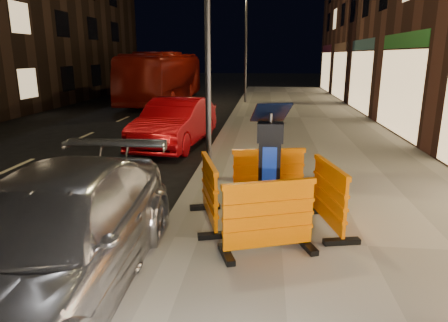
# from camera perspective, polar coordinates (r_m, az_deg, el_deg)

# --- Properties ---
(ground_plane) EXTENTS (120.00, 120.00, 0.00)m
(ground_plane) POSITION_cam_1_polar(r_m,az_deg,el_deg) (6.33, -8.36, -11.83)
(ground_plane) COLOR black
(ground_plane) RESTS_ON ground
(sidewalk) EXTENTS (6.00, 60.00, 0.15)m
(sidewalk) POSITION_cam_1_polar(r_m,az_deg,el_deg) (6.30, 19.74, -11.96)
(sidewalk) COLOR gray
(sidewalk) RESTS_ON ground
(kerb) EXTENTS (0.30, 60.00, 0.15)m
(kerb) POSITION_cam_1_polar(r_m,az_deg,el_deg) (6.30, -8.39, -11.22)
(kerb) COLOR slate
(kerb) RESTS_ON ground
(parking_kiosk) EXTENTS (0.72, 0.72, 1.88)m
(parking_kiosk) POSITION_cam_1_polar(r_m,az_deg,el_deg) (6.31, 6.47, -1.19)
(parking_kiosk) COLOR black
(parking_kiosk) RESTS_ON sidewalk
(barrier_front) EXTENTS (1.45, 0.97, 1.05)m
(barrier_front) POSITION_cam_1_polar(r_m,az_deg,el_deg) (5.55, 6.38, -8.04)
(barrier_front) COLOR orange
(barrier_front) RESTS_ON sidewalk
(barrier_back) EXTENTS (1.43, 0.81, 1.05)m
(barrier_back) POSITION_cam_1_polar(r_m,az_deg,el_deg) (7.34, 6.35, -2.26)
(barrier_back) COLOR orange
(barrier_back) RESTS_ON sidewalk
(barrier_kerbside) EXTENTS (0.91, 1.45, 1.05)m
(barrier_kerbside) POSITION_cam_1_polar(r_m,az_deg,el_deg) (6.50, -2.07, -4.48)
(barrier_kerbside) COLOR orange
(barrier_kerbside) RESTS_ON sidewalk
(barrier_bldgside) EXTENTS (0.83, 1.43, 1.05)m
(barrier_bldgside) POSITION_cam_1_polar(r_m,az_deg,el_deg) (6.52, 14.77, -4.92)
(barrier_bldgside) COLOR orange
(barrier_bldgside) RESTS_ON sidewalk
(car_silver) EXTENTS (2.21, 5.15, 1.48)m
(car_silver) POSITION_cam_1_polar(r_m,az_deg,el_deg) (5.53, -22.81, -17.16)
(car_silver) COLOR silver
(car_silver) RESTS_ON ground
(car_red) EXTENTS (2.07, 4.72, 1.51)m
(car_red) POSITION_cam_1_polar(r_m,az_deg,el_deg) (12.95, -6.84, 2.19)
(car_red) COLOR #AA070F
(car_red) RESTS_ON ground
(bus_doubledecker) EXTENTS (2.65, 10.80, 3.00)m
(bus_doubledecker) POSITION_cam_1_polar(r_m,az_deg,el_deg) (25.19, -8.42, 8.31)
(bus_doubledecker) COLOR maroon
(bus_doubledecker) RESTS_ON ground
(street_lamp_mid) EXTENTS (0.12, 0.12, 6.00)m
(street_lamp_mid) POSITION_cam_1_polar(r_m,az_deg,el_deg) (8.56, -2.36, 17.04)
(street_lamp_mid) COLOR #3F3F44
(street_lamp_mid) RESTS_ON sidewalk
(street_lamp_far) EXTENTS (0.12, 0.12, 6.00)m
(street_lamp_far) POSITION_cam_1_polar(r_m,az_deg,el_deg) (23.50, 3.15, 15.67)
(street_lamp_far) COLOR #3F3F44
(street_lamp_far) RESTS_ON sidewalk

